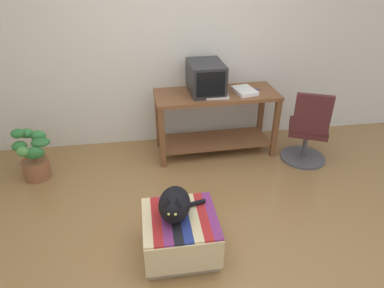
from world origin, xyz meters
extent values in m
plane|color=olive|center=(0.00, 0.00, 0.00)|extent=(14.00, 14.00, 0.00)
cube|color=silver|center=(0.00, 2.05, 1.30)|extent=(8.00, 0.10, 2.60)
cube|color=brown|center=(-0.24, 1.34, 0.36)|extent=(0.06, 0.06, 0.73)
cube|color=brown|center=(1.09, 1.38, 0.36)|extent=(0.06, 0.06, 0.73)
cube|color=brown|center=(1.08, 1.86, 0.36)|extent=(0.06, 0.06, 0.73)
cube|color=brown|center=(-0.25, 1.82, 0.36)|extent=(0.06, 0.06, 0.73)
cube|color=brown|center=(0.42, 1.60, 0.15)|extent=(1.31, 0.51, 0.02)
cube|color=brown|center=(0.42, 1.60, 0.75)|extent=(1.43, 0.60, 0.04)
cube|color=#28282B|center=(0.30, 1.66, 0.78)|extent=(0.27, 0.37, 0.02)
cube|color=#28282B|center=(0.30, 1.66, 0.94)|extent=(0.39, 0.52, 0.34)
cube|color=black|center=(0.31, 1.39, 0.94)|extent=(0.31, 0.02, 0.27)
cube|color=beige|center=(0.32, 1.47, 0.78)|extent=(0.41, 0.17, 0.02)
cube|color=white|center=(0.74, 1.57, 0.79)|extent=(0.27, 0.33, 0.04)
cube|color=tan|center=(-0.20, 0.04, 0.17)|extent=(0.56, 0.52, 0.35)
cube|color=beige|center=(-0.20, -0.25, 0.21)|extent=(0.59, 0.01, 0.28)
cube|color=beige|center=(-0.46, 0.04, 0.36)|extent=(0.07, 0.56, 0.02)
cube|color=#AD2323|center=(-0.39, 0.04, 0.36)|extent=(0.07, 0.56, 0.02)
cube|color=#7A2D6B|center=(-0.31, 0.04, 0.36)|extent=(0.07, 0.56, 0.02)
cube|color=black|center=(-0.24, 0.04, 0.36)|extent=(0.07, 0.56, 0.02)
cube|color=navy|center=(-0.17, 0.04, 0.36)|extent=(0.07, 0.56, 0.02)
cube|color=beige|center=(-0.09, 0.04, 0.36)|extent=(0.07, 0.56, 0.02)
cube|color=#AD2323|center=(-0.02, 0.04, 0.36)|extent=(0.07, 0.56, 0.02)
cube|color=#7A2D6B|center=(0.05, 0.04, 0.36)|extent=(0.07, 0.56, 0.02)
ellipsoid|color=black|center=(-0.24, 0.07, 0.48)|extent=(0.31, 0.40, 0.22)
sphere|color=black|center=(-0.26, -0.06, 0.54)|extent=(0.14, 0.14, 0.14)
cylinder|color=black|center=(-0.12, 0.15, 0.39)|extent=(0.29, 0.11, 0.04)
cone|color=black|center=(-0.30, -0.06, 0.62)|extent=(0.05, 0.05, 0.06)
cone|color=black|center=(-0.23, -0.07, 0.62)|extent=(0.05, 0.05, 0.06)
sphere|color=#C6D151|center=(-0.30, -0.12, 0.55)|extent=(0.02, 0.02, 0.02)
sphere|color=#C6D151|center=(-0.25, -0.13, 0.55)|extent=(0.02, 0.02, 0.02)
cylinder|color=brown|center=(-1.63, 1.33, 0.11)|extent=(0.28, 0.28, 0.22)
cylinder|color=brown|center=(-1.63, 1.33, 0.28)|extent=(0.03, 0.03, 0.11)
ellipsoid|color=#2D7033|center=(-1.51, 1.32, 0.44)|extent=(0.19, 0.15, 0.08)
ellipsoid|color=#38843D|center=(-1.56, 1.44, 0.45)|extent=(0.16, 0.11, 0.13)
ellipsoid|color=#38843D|center=(-1.69, 1.48, 0.48)|extent=(0.14, 0.14, 0.10)
ellipsoid|color=#2D7033|center=(-1.73, 1.37, 0.53)|extent=(0.14, 0.13, 0.10)
ellipsoid|color=#2D7033|center=(-1.73, 1.32, 0.41)|extent=(0.15, 0.13, 0.11)
ellipsoid|color=#4C8E42|center=(-1.66, 1.19, 0.42)|extent=(0.12, 0.11, 0.11)
ellipsoid|color=#2D7033|center=(-1.57, 1.23, 0.37)|extent=(0.21, 0.11, 0.14)
cylinder|color=#4C4C51|center=(1.43, 1.25, 0.01)|extent=(0.52, 0.52, 0.03)
cylinder|color=#4C4C51|center=(1.43, 1.25, 0.20)|extent=(0.05, 0.05, 0.34)
cube|color=#471E1E|center=(1.43, 1.25, 0.41)|extent=(0.56, 0.56, 0.08)
cube|color=#471E1E|center=(1.35, 1.08, 0.67)|extent=(0.37, 0.21, 0.44)
cylinder|color=#2351B2|center=(0.88, 1.63, 0.77)|extent=(0.14, 0.01, 0.01)
camera|label=1|loc=(-0.42, -1.98, 2.19)|focal=31.78mm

